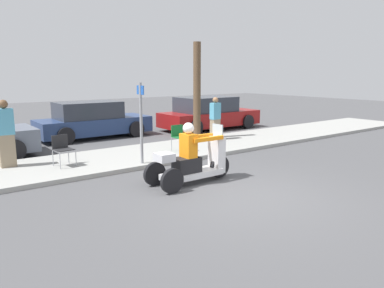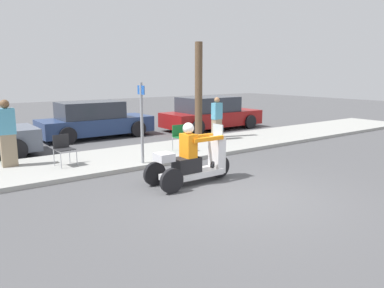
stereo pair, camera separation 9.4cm
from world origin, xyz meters
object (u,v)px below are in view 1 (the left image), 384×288
motorcycle_trike (193,162)px  parked_car_lot_left (209,114)px  spectator_end_of_line (6,135)px  tree_trunk (197,91)px  folding_chair_set_back (179,135)px  street_sign (141,120)px  spectator_with_child (215,119)px  folding_chair_curbside (62,147)px  parked_car_lot_right (92,121)px

motorcycle_trike → parked_car_lot_left: size_ratio=0.47×
spectator_end_of_line → tree_trunk: (6.69, 0.52, 0.93)m
parked_car_lot_left → folding_chair_set_back: bearing=-138.7°
spectator_end_of_line → street_sign: 3.53m
tree_trunk → street_sign: bearing=-147.9°
spectator_with_child → spectator_end_of_line: (-7.08, 0.09, 0.10)m
spectator_end_of_line → folding_chair_curbside: size_ratio=2.16×
spectator_with_child → parked_car_lot_right: (-3.25, 3.77, -0.19)m
spectator_end_of_line → street_sign: size_ratio=0.81×
parked_car_lot_right → tree_trunk: 4.44m
folding_chair_curbside → motorcycle_trike: bearing=-56.3°
spectator_with_child → parked_car_lot_right: size_ratio=0.36×
street_sign → motorcycle_trike: bearing=-83.6°
motorcycle_trike → spectator_with_child: bearing=44.2°
spectator_end_of_line → parked_car_lot_left: 9.48m
folding_chair_set_back → parked_car_lot_right: (-1.00, 4.67, 0.06)m
spectator_end_of_line → parked_car_lot_right: size_ratio=0.40×
spectator_with_child → parked_car_lot_left: bearing=54.8°
spectator_with_child → folding_chair_set_back: (-2.25, -0.90, -0.26)m
motorcycle_trike → street_sign: 2.19m
motorcycle_trike → parked_car_lot_right: (0.56, 7.48, 0.17)m
spectator_with_child → folding_chair_curbside: size_ratio=1.92×
parked_car_lot_left → street_sign: size_ratio=2.15×
folding_chair_curbside → parked_car_lot_right: (2.62, 4.40, 0.06)m
spectator_with_child → parked_car_lot_left: spectator_with_child is taller
motorcycle_trike → folding_chair_curbside: size_ratio=2.70×
motorcycle_trike → street_sign: bearing=96.4°
spectator_with_child → folding_chair_curbside: spectator_with_child is taller
folding_chair_curbside → tree_trunk: (5.48, 1.24, 1.28)m
parked_car_lot_right → street_sign: size_ratio=2.01×
folding_chair_set_back → parked_car_lot_left: parked_car_lot_left is taller
spectator_end_of_line → tree_trunk: bearing=4.4°
folding_chair_curbside → tree_trunk: 5.76m
tree_trunk → street_sign: 4.35m
motorcycle_trike → folding_chair_set_back: size_ratio=2.70×
folding_chair_curbside → parked_car_lot_right: 5.12m
folding_chair_curbside → street_sign: (1.83, -1.05, 0.69)m
tree_trunk → spectator_with_child: bearing=-57.2°
spectator_with_child → tree_trunk: 1.25m
parked_car_lot_left → street_sign: bearing=-143.2°
motorcycle_trike → parked_car_lot_right: 7.51m
motorcycle_trike → street_sign: (-0.23, 2.02, 0.80)m
parked_car_lot_right → street_sign: bearing=-98.2°
folding_chair_set_back → parked_car_lot_right: parked_car_lot_right is taller
folding_chair_set_back → motorcycle_trike: bearing=-119.1°
spectator_end_of_line → folding_chair_curbside: 1.45m
motorcycle_trike → spectator_end_of_line: (-3.26, 3.80, 0.46)m
folding_chair_curbside → parked_car_lot_right: parked_car_lot_right is taller
spectator_with_child → street_sign: size_ratio=0.72×
motorcycle_trike → spectator_with_child: 5.33m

